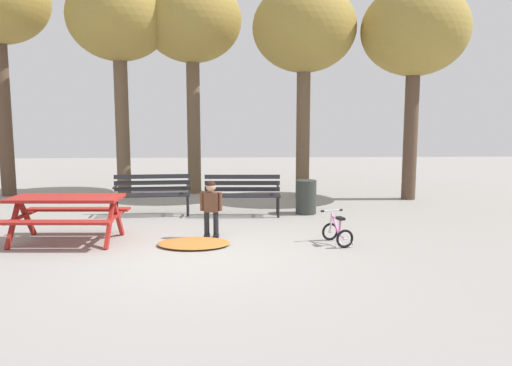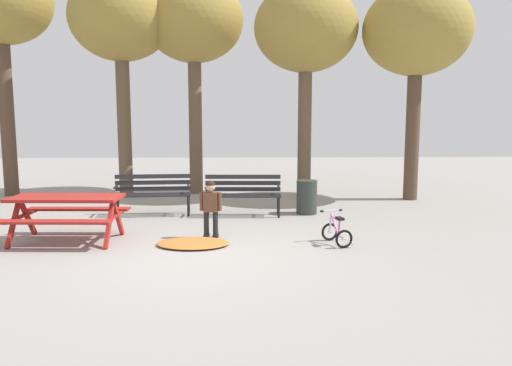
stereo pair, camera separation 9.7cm
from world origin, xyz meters
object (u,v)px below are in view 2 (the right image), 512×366
picnic_table (66,207)px  park_bench_far_left (153,191)px  park_bench_left (243,191)px  trash_bin (307,197)px  child_standing (211,205)px  kids_bicycle (337,232)px

picnic_table → park_bench_far_left: (1.04, 2.26, -0.08)m
park_bench_left → trash_bin: size_ratio=2.23×
child_standing → kids_bicycle: (2.09, -0.51, -0.38)m
picnic_table → trash_bin: 4.89m
park_bench_left → kids_bicycle: park_bench_left is taller
child_standing → trash_bin: bearing=47.3°
park_bench_left → trash_bin: 1.39m
park_bench_left → picnic_table: bearing=-144.1°
trash_bin → park_bench_far_left: bearing=-179.9°
child_standing → park_bench_left: bearing=74.1°
trash_bin → kids_bicycle: bearing=-86.6°
park_bench_far_left → park_bench_left: bearing=-3.9°
child_standing → kids_bicycle: bearing=-13.6°
picnic_table → child_standing: bearing=4.1°
kids_bicycle → trash_bin: bearing=93.4°
picnic_table → park_bench_left: 3.64m
picnic_table → park_bench_left: bearing=35.9°
park_bench_left → child_standing: (-0.56, -1.96, 0.07)m
park_bench_left → kids_bicycle: (1.53, -2.47, -0.31)m
park_bench_far_left → picnic_table: bearing=-114.6°
picnic_table → kids_bicycle: size_ratio=2.99×
picnic_table → park_bench_far_left: 2.49m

